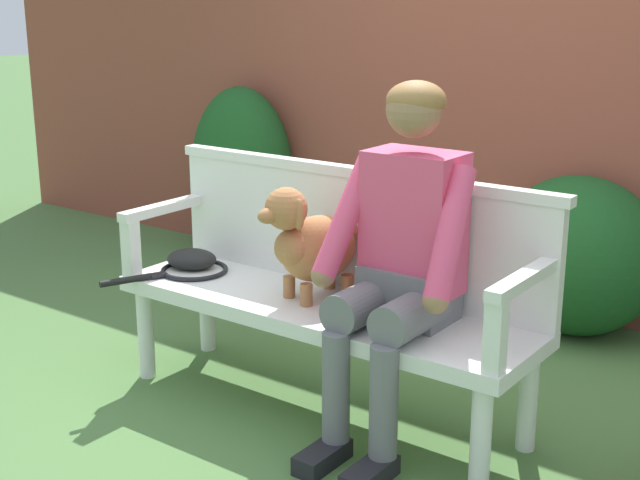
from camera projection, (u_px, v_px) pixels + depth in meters
The scene contains 12 objects.
ground_plane at pixel (320, 409), 3.53m from camera, with size 40.00×40.00×0.00m, color #4C753D.
brick_garden_fence at pixel (519, 98), 4.62m from camera, with size 8.00×0.30×2.18m, color brown.
hedge_bush_far_right at pixel (242, 173), 5.48m from camera, with size 0.70×0.53×1.08m, color #194C1E.
hedge_bush_mid_left at pixel (577, 256), 4.25m from camera, with size 0.82×0.70×0.79m, color #194C1E.
garden_bench at pixel (320, 316), 3.43m from camera, with size 1.76×0.50×0.46m.
bench_backrest at pixel (353, 227), 3.51m from camera, with size 1.80×0.06×0.50m.
bench_armrest_left_end at pixel (151, 224), 3.77m from camera, with size 0.06×0.50×0.28m.
bench_armrest_right_end at pixel (513, 302), 2.81m from camera, with size 0.06×0.50×0.28m.
person_seated at pixel (401, 252), 3.12m from camera, with size 0.56×0.65×1.33m.
dog_on_bench at pixel (310, 242), 3.39m from camera, with size 0.31×0.46×0.46m.
tennis_racket at pixel (188, 271), 3.76m from camera, with size 0.38×0.58×0.03m.
baseball_glove at pixel (192, 259), 3.81m from camera, with size 0.22×0.17×0.09m, color black.
Camera 1 is at (1.91, -2.59, 1.61)m, focal length 49.16 mm.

